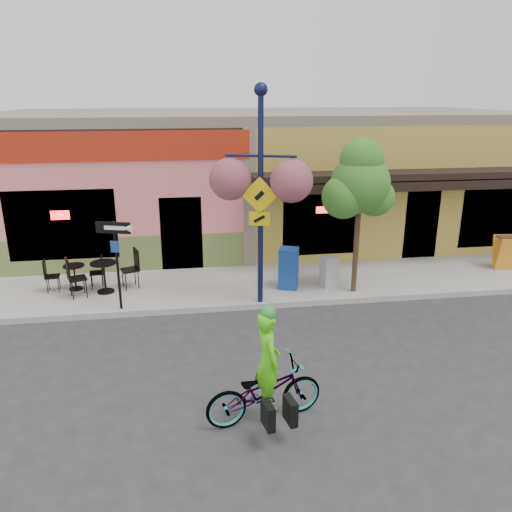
{
  "coord_description": "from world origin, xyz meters",
  "views": [
    {
      "loc": [
        -2.88,
        -10.73,
        5.13
      ],
      "look_at": [
        -1.23,
        0.5,
        1.4
      ],
      "focal_mm": 35.0,
      "sensor_mm": 36.0,
      "label": 1
    }
  ],
  "objects": [
    {
      "name": "ground",
      "position": [
        0.0,
        0.0,
        0.0
      ],
      "size": [
        90.0,
        90.0,
        0.0
      ],
      "primitive_type": "plane",
      "color": "#2D2D30",
      "rests_on": "ground"
    },
    {
      "name": "sidewalk",
      "position": [
        0.0,
        2.0,
        0.07
      ],
      "size": [
        24.0,
        3.0,
        0.15
      ],
      "primitive_type": "cube",
      "color": "#9E9B93",
      "rests_on": "ground"
    },
    {
      "name": "curb",
      "position": [
        0.0,
        0.55,
        0.07
      ],
      "size": [
        24.0,
        0.12,
        0.15
      ],
      "primitive_type": "cube",
      "color": "#A8A59E",
      "rests_on": "ground"
    },
    {
      "name": "building",
      "position": [
        0.0,
        7.5,
        2.25
      ],
      "size": [
        18.2,
        8.2,
        4.5
      ],
      "primitive_type": null,
      "color": "#E97378",
      "rests_on": "ground"
    },
    {
      "name": "bicycle",
      "position": [
        -1.73,
        -3.83,
        0.52
      ],
      "size": [
        2.06,
        1.04,
        1.03
      ],
      "primitive_type": "imported",
      "rotation": [
        0.0,
        0.0,
        1.76
      ],
      "color": "maroon",
      "rests_on": "ground"
    },
    {
      "name": "cyclist_rider",
      "position": [
        -1.68,
        -3.83,
        0.83
      ],
      "size": [
        0.51,
        0.67,
        1.67
      ],
      "primitive_type": "imported",
      "rotation": [
        0.0,
        0.0,
        1.76
      ],
      "color": "#55D916",
      "rests_on": "ground"
    },
    {
      "name": "lamp_post",
      "position": [
        -1.1,
        0.65,
        2.76
      ],
      "size": [
        1.79,
        1.16,
        5.21
      ],
      "primitive_type": null,
      "rotation": [
        0.0,
        0.0,
        -0.32
      ],
      "color": "#12163B",
      "rests_on": "sidewalk"
    },
    {
      "name": "one_way_sign",
      "position": [
        -4.5,
        0.7,
        1.24
      ],
      "size": [
        0.85,
        0.41,
        2.18
      ],
      "primitive_type": null,
      "rotation": [
        0.0,
        0.0,
        -0.28
      ],
      "color": "black",
      "rests_on": "sidewalk"
    },
    {
      "name": "cafe_set_left",
      "position": [
        -5.83,
        2.16,
        0.59
      ],
      "size": [
        1.54,
        0.89,
        0.88
      ],
      "primitive_type": null,
      "rotation": [
        0.0,
        0.0,
        0.12
      ],
      "color": "black",
      "rests_on": "sidewalk"
    },
    {
      "name": "cafe_set_right",
      "position": [
        -5.02,
        1.84,
        0.68
      ],
      "size": [
        1.98,
        1.45,
        1.07
      ],
      "primitive_type": null,
      "rotation": [
        0.0,
        0.0,
        0.35
      ],
      "color": "black",
      "rests_on": "sidewalk"
    },
    {
      "name": "newspaper_box_blue",
      "position": [
        -0.22,
        1.45,
        0.7
      ],
      "size": [
        0.61,
        0.58,
        1.11
      ],
      "primitive_type": null,
      "rotation": [
        0.0,
        0.0,
        -0.33
      ],
      "color": "navy",
      "rests_on": "sidewalk"
    },
    {
      "name": "newspaper_box_grey",
      "position": [
        0.87,
        1.38,
        0.56
      ],
      "size": [
        0.46,
        0.43,
        0.82
      ],
      "primitive_type": null,
      "rotation": [
        0.0,
        0.0,
        0.24
      ],
      "color": "#A2A2A2",
      "rests_on": "sidewalk"
    },
    {
      "name": "street_tree",
      "position": [
        1.43,
        0.98,
        2.16
      ],
      "size": [
        2.07,
        2.07,
        4.01
      ],
      "primitive_type": null,
      "rotation": [
        0.0,
        0.0,
        0.43
      ],
      "color": "#3D7A26",
      "rests_on": "sidewalk"
    },
    {
      "name": "sandwich_board",
      "position": [
        6.39,
        1.83,
        0.65
      ],
      "size": [
        0.66,
        0.53,
        1.0
      ],
      "primitive_type": null,
      "rotation": [
        0.0,
        0.0,
        -0.16
      ],
      "color": "orange",
      "rests_on": "sidewalk"
    }
  ]
}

